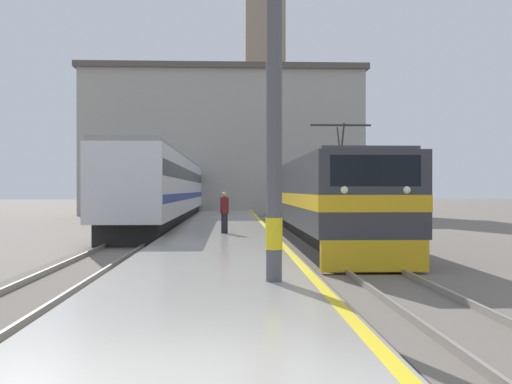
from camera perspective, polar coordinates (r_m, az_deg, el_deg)
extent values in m
plane|color=#70665B|center=(35.56, -3.03, -3.29)|extent=(200.00, 200.00, 0.00)
cube|color=#ADA89E|center=(30.55, -3.14, -3.44)|extent=(4.34, 140.00, 0.45)
cube|color=yellow|center=(30.58, 0.65, -3.01)|extent=(0.20, 140.00, 0.00)
cube|color=#70665B|center=(30.78, 4.45, -3.82)|extent=(2.84, 140.00, 0.02)
cube|color=gray|center=(30.70, 3.12, -3.68)|extent=(0.07, 140.00, 0.14)
cube|color=gray|center=(30.87, 5.78, -3.66)|extent=(0.07, 140.00, 0.14)
cube|color=#70665B|center=(30.82, -9.79, -3.81)|extent=(2.83, 140.00, 0.02)
cube|color=gray|center=(30.92, -11.11, -3.65)|extent=(0.07, 140.00, 0.14)
cube|color=gray|center=(30.73, -8.46, -3.68)|extent=(0.07, 140.00, 0.14)
cube|color=black|center=(25.00, 6.04, -3.74)|extent=(2.46, 17.89, 0.90)
cube|color=#333338|center=(24.94, 6.04, -0.06)|extent=(2.90, 19.45, 2.31)
cube|color=gold|center=(24.94, 6.04, -0.59)|extent=(2.92, 19.47, 0.44)
cube|color=gold|center=(15.62, 11.20, -5.96)|extent=(2.75, 0.30, 0.81)
cube|color=black|center=(15.45, 11.28, 2.01)|extent=(2.32, 0.12, 0.80)
sphere|color=white|center=(15.24, 8.40, 0.20)|extent=(0.20, 0.20, 0.20)
sphere|color=white|center=(15.62, 14.16, 0.19)|extent=(0.20, 0.20, 0.20)
cube|color=#4C4C51|center=(24.97, 6.04, 2.73)|extent=(2.61, 18.47, 0.12)
cylinder|color=#333333|center=(19.87, 8.24, 4.99)|extent=(0.06, 0.63, 1.03)
cylinder|color=#333333|center=(20.56, 7.88, 4.83)|extent=(0.06, 0.63, 1.03)
cube|color=#262626|center=(20.26, 8.06, 6.32)|extent=(2.03, 0.08, 0.06)
cube|color=black|center=(40.36, -8.02, -2.23)|extent=(2.47, 35.32, 0.90)
cube|color=silver|center=(40.33, -8.02, 0.57)|extent=(2.90, 36.79, 3.05)
cube|color=black|center=(40.34, -8.02, 1.43)|extent=(2.92, 36.05, 0.64)
cube|color=navy|center=(40.33, -8.02, -0.30)|extent=(2.92, 36.05, 0.36)
cube|color=gray|center=(40.37, -8.02, 2.87)|extent=(2.67, 36.79, 0.20)
cylinder|color=#4C4C51|center=(11.53, 1.73, 12.52)|extent=(0.30, 0.30, 8.36)
cylinder|color=yellow|center=(11.29, 1.72, -3.97)|extent=(0.32, 0.32, 0.60)
cylinder|color=#23232D|center=(23.79, -3.02, -3.00)|extent=(0.26, 0.26, 0.78)
cylinder|color=maroon|center=(23.76, -3.02, -1.28)|extent=(0.34, 0.34, 0.65)
sphere|color=tan|center=(23.75, -3.02, -0.24)|extent=(0.21, 0.21, 0.21)
cube|color=gray|center=(64.69, 0.82, 10.74)|extent=(4.12, 4.12, 27.97)
cube|color=#A8A399|center=(54.45, -3.14, 4.46)|extent=(24.28, 7.96, 12.42)
cube|color=#564C47|center=(55.31, -3.14, 11.15)|extent=(24.88, 8.56, 0.50)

